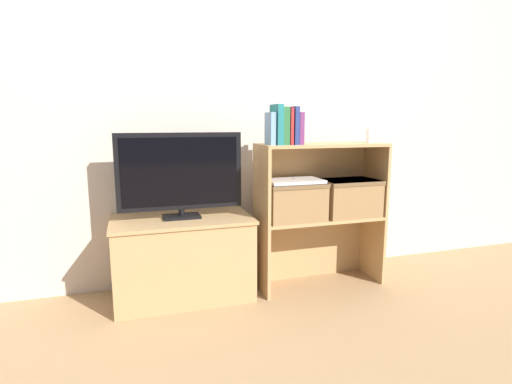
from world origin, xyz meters
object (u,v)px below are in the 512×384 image
tv_stand (183,257)px  storage_basket_right (349,196)px  book_crimson (288,126)px  storage_basket_left (293,199)px  tv (180,173)px  book_navy (293,126)px  book_skyblue (270,129)px  baby_monitor (371,135)px  laptop (294,181)px  book_plum (298,128)px  book_forest (283,126)px  book_teal (277,125)px

tv_stand → storage_basket_right: bearing=-4.6°
book_crimson → storage_basket_left: 0.46m
tv → book_navy: bearing=-10.4°
book_skyblue → book_crimson: (0.12, 0.00, 0.01)m
book_crimson → storage_basket_right: bearing=4.7°
tv → baby_monitor: 1.27m
storage_basket_right → laptop: size_ratio=1.08×
book_plum → storage_basket_left: bearing=99.8°
book_navy → storage_basket_right: book_navy is taller
book_skyblue → book_forest: bearing=0.0°
tv_stand → book_forest: bearing=-11.6°
book_teal → book_forest: 0.04m
book_skyblue → book_teal: 0.05m
tv_stand → storage_basket_left: bearing=-7.2°
baby_monitor → storage_basket_left: (-0.56, -0.02, -0.40)m
book_crimson → baby_monitor: book_crimson is taller
book_skyblue → book_crimson: 0.12m
book_teal → laptop: (0.13, 0.04, -0.35)m
storage_basket_right → book_teal: bearing=-176.0°
baby_monitor → storage_basket_right: 0.43m
tv → book_skyblue: size_ratio=3.87×
tv → book_skyblue: (0.52, -0.12, 0.26)m
book_skyblue → storage_basket_right: (0.57, 0.04, -0.45)m
book_skyblue → storage_basket_left: book_skyblue is taller
baby_monitor → laptop: (-0.56, -0.02, -0.28)m
book_crimson → book_plum: 0.06m
tv_stand → book_skyblue: (0.52, -0.12, 0.79)m
tv → book_forest: book_forest is taller
tv_stand → baby_monitor: (1.25, -0.07, 0.74)m
tv → laptop: tv is taller
tv_stand → tv: tv is taller
tv_stand → book_teal: bearing=-12.5°
tv_stand → laptop: (0.70, -0.09, 0.46)m
baby_monitor → storage_basket_left: 0.68m
book_navy → laptop: (0.03, 0.04, -0.34)m
book_teal → book_navy: book_teal is taller
tv → book_crimson: book_crimson is taller
book_teal → book_navy: size_ratio=1.05×
book_skyblue → book_navy: 0.15m
book_teal → book_forest: size_ratio=1.07×
tv → book_teal: bearing=-12.3°
laptop → tv: bearing=173.0°
book_skyblue → book_teal: (0.04, 0.00, 0.02)m
book_navy → storage_basket_right: size_ratio=0.60×
baby_monitor → book_crimson: bearing=-175.2°
book_navy → tv_stand: bearing=169.5°
book_forest → book_crimson: book_forest is taller
book_navy → storage_basket_left: book_navy is taller
book_teal → book_crimson: (0.08, 0.00, -0.01)m
tv_stand → book_navy: 1.06m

